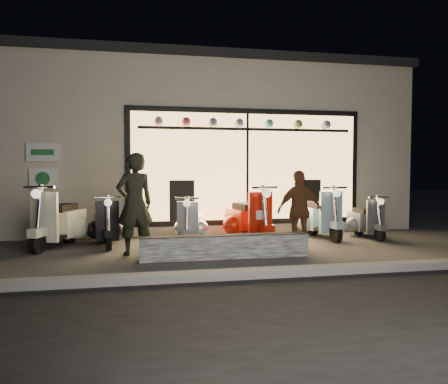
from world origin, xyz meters
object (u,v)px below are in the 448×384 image
Objects in this scene: woman at (300,210)px; scooter_red at (246,220)px; scooter_silver at (191,224)px; graffiti_barrier at (225,247)px; man at (135,204)px.

scooter_red is at bearing -58.30° from woman.
scooter_red is at bearing 8.10° from scooter_silver.
woman reaches higher than graffiti_barrier.
scooter_red reaches higher than graffiti_barrier.
scooter_red is 0.88× the size of man.
scooter_red is (0.78, 1.63, 0.25)m from graffiti_barrier.
graffiti_barrier is at bearing -128.98° from scooter_red.
scooter_silver is at bearing 102.14° from graffiti_barrier.
graffiti_barrier is 1.77m from scooter_silver.
scooter_silver is 1.62m from man.
graffiti_barrier is at bearing 138.54° from man.
woman reaches higher than scooter_silver.
scooter_silver is 0.82× the size of scooter_red.
man reaches higher than scooter_silver.
graffiti_barrier is 1.59× the size of man.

